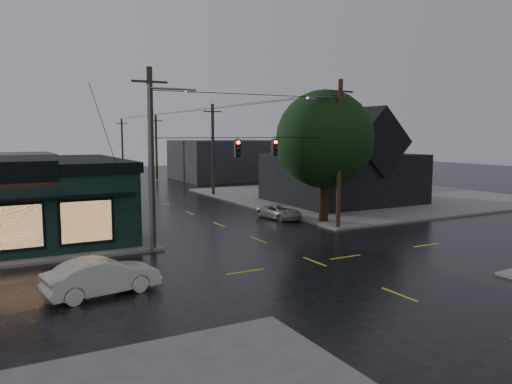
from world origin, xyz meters
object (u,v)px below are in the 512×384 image
utility_pole_nw (154,250)px  sedan_cream (102,276)px  corner_tree (325,139)px  utility_pole_ne (338,229)px  suv_silver (280,212)px

utility_pole_nw → sedan_cream: bearing=-121.6°
corner_tree → utility_pole_nw: 15.19m
utility_pole_nw → utility_pole_ne: 13.00m
corner_tree → suv_silver: (-2.03, 2.94, -5.58)m
utility_pole_nw → suv_silver: 12.88m
sedan_cream → suv_silver: size_ratio=1.15×
sedan_cream → corner_tree: bearing=-72.0°
corner_tree → sedan_cream: size_ratio=2.09×
corner_tree → utility_pole_nw: size_ratio=0.94×
corner_tree → utility_pole_ne: corner_tree is taller
corner_tree → utility_pole_ne: (-0.65, -2.59, -6.13)m
suv_silver → corner_tree: bearing=-63.4°
utility_pole_ne → suv_silver: size_ratio=2.55×
corner_tree → suv_silver: corner_tree is taller
corner_tree → sedan_cream: 20.81m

